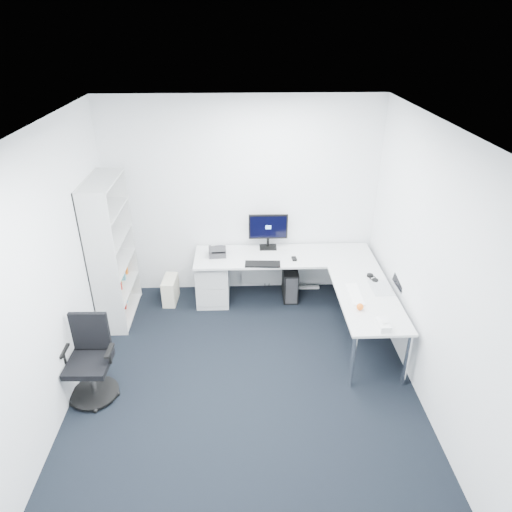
{
  "coord_description": "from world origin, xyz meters",
  "views": [
    {
      "loc": [
        -0.02,
        -3.62,
        3.52
      ],
      "look_at": [
        0.15,
        1.05,
        1.05
      ],
      "focal_mm": 32.0,
      "sensor_mm": 36.0,
      "label": 1
    }
  ],
  "objects_px": {
    "laptop": "(382,280)",
    "bookshelf": "(112,252)",
    "l_desk": "(286,291)",
    "monitor": "(268,231)",
    "task_chair": "(88,362)"
  },
  "relations": [
    {
      "from": "task_chair",
      "to": "laptop",
      "type": "relative_size",
      "value": 2.62
    },
    {
      "from": "l_desk",
      "to": "task_chair",
      "type": "bearing_deg",
      "value": -145.97
    },
    {
      "from": "monitor",
      "to": "bookshelf",
      "type": "bearing_deg",
      "value": -165.14
    },
    {
      "from": "l_desk",
      "to": "monitor",
      "type": "height_order",
      "value": "monitor"
    },
    {
      "from": "laptop",
      "to": "l_desk",
      "type": "bearing_deg",
      "value": 151.11
    },
    {
      "from": "task_chair",
      "to": "laptop",
      "type": "xyz_separation_m",
      "value": [
        3.18,
        0.89,
        0.36
      ]
    },
    {
      "from": "laptop",
      "to": "bookshelf",
      "type": "bearing_deg",
      "value": 167.9
    },
    {
      "from": "monitor",
      "to": "task_chair",
      "type": "bearing_deg",
      "value": -133.5
    },
    {
      "from": "task_chair",
      "to": "monitor",
      "type": "relative_size",
      "value": 1.73
    },
    {
      "from": "bookshelf",
      "to": "task_chair",
      "type": "relative_size",
      "value": 2.05
    },
    {
      "from": "task_chair",
      "to": "laptop",
      "type": "height_order",
      "value": "laptop"
    },
    {
      "from": "l_desk",
      "to": "monitor",
      "type": "bearing_deg",
      "value": 110.04
    },
    {
      "from": "l_desk",
      "to": "laptop",
      "type": "distance_m",
      "value": 1.28
    },
    {
      "from": "bookshelf",
      "to": "laptop",
      "type": "xyz_separation_m",
      "value": [
        3.23,
        -0.59,
        -0.12
      ]
    },
    {
      "from": "bookshelf",
      "to": "laptop",
      "type": "distance_m",
      "value": 3.29
    }
  ]
}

